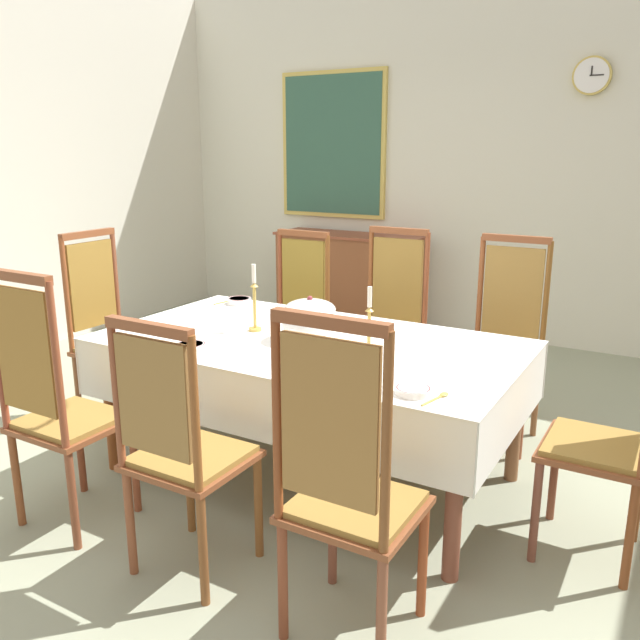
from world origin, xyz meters
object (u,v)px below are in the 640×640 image
chair_south_a (56,402)px  spoon_primary (441,396)px  bowl_near_left (413,390)px  sideboard (348,280)px  chair_south_b (181,446)px  spoon_secondary (229,300)px  soup_tureen (310,319)px  chair_north_b (389,324)px  bowl_near_right (239,300)px  bowl_far_left (191,346)px  candlestick_west (255,304)px  chair_north_a (294,313)px  chair_head_east (614,432)px  mounted_clock (592,76)px  chair_north_c (504,340)px  chair_head_west (109,329)px  dining_table (309,354)px  candlestick_east (369,325)px  framed_painting (333,145)px

chair_south_a → spoon_primary: bearing=19.8°
bowl_near_left → sideboard: (-2.02, 3.28, -0.32)m
chair_south_b → spoon_secondary: 1.74m
soup_tureen → chair_north_b: bearing=90.1°
bowl_near_right → bowl_far_left: (0.38, -0.90, -0.00)m
candlestick_west → bowl_near_right: candlestick_west is taller
chair_south_b → chair_north_a: bearing=110.0°
chair_head_east → spoon_secondary: size_ratio=6.27×
mounted_clock → chair_north_a: bearing=-125.4°
chair_north_c → bowl_near_right: 1.63m
spoon_primary → spoon_secondary: same height
chair_head_west → bowl_near_left: bearing=78.5°
candlestick_west → dining_table: bearing=-0.0°
chair_north_a → candlestick_west: bearing=110.9°
chair_north_a → chair_north_b: chair_north_b is taller
chair_north_a → bowl_far_left: 1.47m
candlestick_west → spoon_primary: bearing=-19.5°
bowl_near_left → dining_table: bearing=149.1°
chair_north_b → candlestick_west: size_ratio=3.36×
chair_north_b → spoon_secondary: 1.04m
chair_south_a → chair_head_west: 1.25m
dining_table → chair_head_east: bearing=0.0°
candlestick_west → bowl_near_left: candlestick_west is taller
chair_north_a → candlestick_east: 1.48m
chair_south_b → chair_head_west: size_ratio=0.91×
dining_table → chair_head_east: chair_head_east is taller
chair_head_west → bowl_far_left: bearing=67.5°
chair_south_b → candlestick_west: size_ratio=3.05×
chair_north_b → candlestick_west: bearing=71.0°
chair_north_b → bowl_near_right: size_ratio=8.01×
candlestick_west → chair_head_east: bearing=0.0°
dining_table → bowl_far_left: (-0.41, -0.44, 0.09)m
chair_head_east → candlestick_west: 1.83m
chair_north_c → spoon_secondary: 1.72m
sideboard → mounted_clock: bearing=-173.1°
dining_table → bowl_near_left: bearing=-30.9°
chair_north_c → soup_tureen: size_ratio=4.17×
chair_south_a → sideboard: size_ratio=0.85×
chair_head_west → candlestick_east: (1.81, -0.00, 0.27)m
chair_south_b → framed_painting: 4.52m
chair_south_b → candlestick_west: bearing=109.1°
bowl_far_left → framed_painting: (-1.18, 3.53, 0.96)m
soup_tureen → bowl_near_right: (-0.80, 0.46, -0.09)m
bowl_near_left → spoon_primary: bearing=13.6°
chair_south_b → sideboard: (-1.26, 3.82, -0.12)m
spoon_secondary → bowl_near_right: bearing=-6.7°
candlestick_west → candlestick_east: bearing=-0.0°
chair_south_a → bowl_near_right: (-0.07, 1.45, 0.17)m
bowl_far_left → dining_table: bearing=47.1°
chair_north_b → spoon_primary: (0.86, -1.42, 0.15)m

